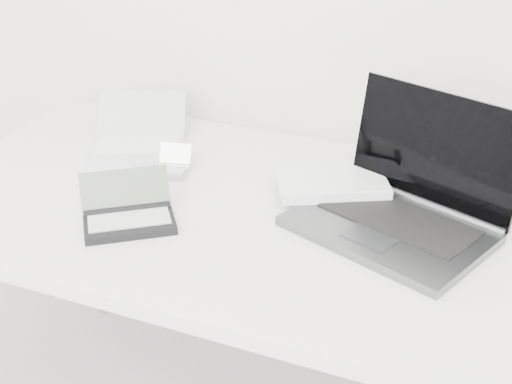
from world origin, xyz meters
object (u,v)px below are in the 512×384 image
at_px(desk, 276,230).
at_px(palmtop_charcoal, 128,215).
at_px(laptop_large, 385,200).
at_px(netbook_open_white, 138,139).

distance_m(desk, palmtop_charcoal, 0.32).
bearing_deg(palmtop_charcoal, laptop_large, -11.14).
xyz_separation_m(laptop_large, netbook_open_white, (-0.66, 0.11, -0.02)).
bearing_deg(palmtop_charcoal, desk, -4.29).
distance_m(netbook_open_white, palmtop_charcoal, 0.39).
bearing_deg(desk, laptop_large, 16.23).
height_order(netbook_open_white, palmtop_charcoal, palmtop_charcoal).
bearing_deg(netbook_open_white, desk, -46.53).
bearing_deg(desk, netbook_open_white, 158.29).
xyz_separation_m(desk, palmtop_charcoal, (-0.26, -0.17, 0.07)).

